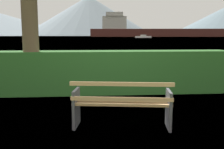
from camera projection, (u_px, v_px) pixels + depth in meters
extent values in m
plane|color=#567A38|center=(122.00, 126.00, 4.84)|extent=(1400.00, 1400.00, 0.00)
plane|color=#7A99A8|center=(90.00, 36.00, 308.32)|extent=(620.00, 620.00, 0.00)
cube|color=tan|center=(122.00, 105.00, 4.58)|extent=(1.72, 0.32, 0.04)
cube|color=tan|center=(122.00, 102.00, 4.77)|extent=(1.72, 0.32, 0.04)
cube|color=tan|center=(122.00, 100.00, 4.96)|extent=(1.72, 0.32, 0.04)
cube|color=tan|center=(122.00, 99.00, 4.49)|extent=(1.72, 0.30, 0.06)
cube|color=tan|center=(122.00, 84.00, 4.41)|extent=(1.72, 0.30, 0.06)
cube|color=#4C4C51|center=(76.00, 108.00, 4.82)|extent=(0.13, 0.51, 0.68)
cube|color=#4C4C51|center=(169.00, 109.00, 4.72)|extent=(0.13, 0.51, 0.68)
cube|color=#285B23|center=(110.00, 72.00, 7.63)|extent=(6.81, 0.87, 1.19)
cylinder|color=brown|center=(29.00, 15.00, 7.04)|extent=(0.42, 0.42, 4.33)
cube|color=#471E19|center=(157.00, 33.00, 243.77)|extent=(120.62, 31.97, 7.01)
cube|color=beige|center=(115.00, 23.00, 244.42)|extent=(23.26, 16.99, 11.22)
cube|color=beige|center=(115.00, 14.00, 243.34)|extent=(17.08, 17.66, 3.51)
cube|color=silver|center=(143.00, 37.00, 149.28)|extent=(8.84, 3.45, 0.98)
cube|color=beige|center=(143.00, 35.00, 149.15)|extent=(3.27, 2.13, 0.77)
cone|color=gray|center=(89.00, 16.00, 536.21)|extent=(260.43, 260.43, 78.42)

